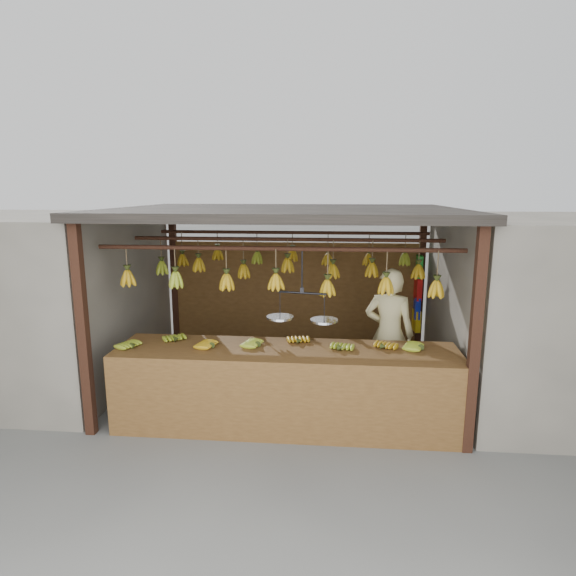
# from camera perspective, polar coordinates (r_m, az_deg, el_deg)

# --- Properties ---
(ground) EXTENTS (80.00, 80.00, 0.00)m
(ground) POSITION_cam_1_polar(r_m,az_deg,el_deg) (6.70, -0.24, -11.47)
(ground) COLOR #5B5B57
(stall) EXTENTS (4.30, 3.30, 2.40)m
(stall) POSITION_cam_1_polar(r_m,az_deg,el_deg) (6.53, 0.02, 5.83)
(stall) COLOR black
(stall) RESTS_ON ground
(neighbor_left) EXTENTS (3.00, 3.00, 2.30)m
(neighbor_left) POSITION_cam_1_polar(r_m,az_deg,el_deg) (7.58, -28.47, -1.06)
(neighbor_left) COLOR slate
(neighbor_left) RESTS_ON ground
(neighbor_right) EXTENTS (3.00, 3.00, 2.30)m
(neighbor_right) POSITION_cam_1_polar(r_m,az_deg,el_deg) (7.00, 30.59, -2.23)
(neighbor_right) COLOR slate
(neighbor_right) RESTS_ON ground
(counter) EXTENTS (3.79, 0.86, 0.96)m
(counter) POSITION_cam_1_polar(r_m,az_deg,el_deg) (5.29, -0.38, -9.58)
(counter) COLOR brown
(counter) RESTS_ON ground
(hanging_bananas) EXTENTS (3.55, 2.22, 0.38)m
(hanging_bananas) POSITION_cam_1_polar(r_m,az_deg,el_deg) (6.24, -0.25, 2.30)
(hanging_bananas) COLOR #B58613
(hanging_bananas) RESTS_ON ground
(balance_scale) EXTENTS (0.79, 0.38, 0.80)m
(balance_scale) POSITION_cam_1_polar(r_m,az_deg,el_deg) (5.33, 1.65, -3.30)
(balance_scale) COLOR black
(balance_scale) RESTS_ON ground
(vendor) EXTENTS (0.69, 0.54, 1.69)m
(vendor) POSITION_cam_1_polar(r_m,az_deg,el_deg) (6.21, 11.87, -5.36)
(vendor) COLOR beige
(vendor) RESTS_ON ground
(bag_bundles) EXTENTS (0.08, 0.26, 1.20)m
(bag_bundles) POSITION_cam_1_polar(r_m,az_deg,el_deg) (7.78, 15.10, -0.91)
(bag_bundles) COLOR #199926
(bag_bundles) RESTS_ON ground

